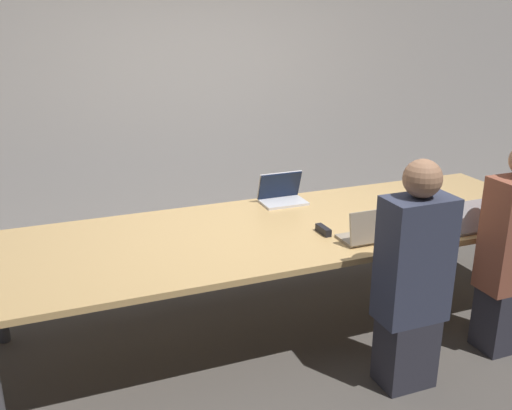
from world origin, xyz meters
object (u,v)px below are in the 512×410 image
(laptop_near_midright, at_px, (370,232))
(laptop_near_right, at_px, (473,221))
(stapler, at_px, (323,230))
(laptop_far_center, at_px, (282,194))
(cup_near_right, at_px, (491,215))
(cup_near_midright, at_px, (402,228))
(person_near_midright, at_px, (412,281))

(laptop_near_midright, relative_size, laptop_near_right, 1.09)
(laptop_near_midright, height_order, stapler, laptop_near_midright)
(laptop_near_right, xyz_separation_m, laptop_far_center, (-0.97, 1.03, 0.00))
(cup_near_right, bearing_deg, laptop_near_midright, 179.76)
(stapler, bearing_deg, cup_near_right, -12.41)
(cup_near_midright, xyz_separation_m, cup_near_right, (0.72, -0.05, 0.01))
(person_near_midright, bearing_deg, laptop_far_center, -81.89)
(laptop_near_midright, relative_size, person_near_midright, 0.25)
(laptop_near_right, distance_m, cup_near_right, 0.25)
(laptop_far_center, xyz_separation_m, stapler, (-0.01, -0.71, -0.04))
(cup_near_right, height_order, stapler, cup_near_right)
(person_near_midright, distance_m, stapler, 0.75)
(person_near_midright, height_order, cup_near_right, person_near_midright)
(laptop_near_midright, bearing_deg, person_near_midright, 89.01)
(laptop_far_center, bearing_deg, laptop_near_midright, -77.38)
(cup_near_midright, height_order, stapler, cup_near_midright)
(cup_near_midright, bearing_deg, stapler, 159.20)
(laptop_near_right, height_order, stapler, laptop_near_right)
(laptop_near_right, bearing_deg, stapler, -18.05)
(stapler, bearing_deg, cup_near_midright, -22.11)
(cup_near_right, distance_m, laptop_far_center, 1.53)
(laptop_near_midright, xyz_separation_m, stapler, (-0.22, 0.23, -0.04))
(person_near_midright, height_order, stapler, person_near_midright)
(laptop_near_midright, xyz_separation_m, cup_near_right, (0.99, -0.00, -0.02))
(cup_near_midright, bearing_deg, laptop_near_right, -15.13)
(laptop_near_midright, relative_size, cup_near_right, 3.47)
(cup_near_midright, distance_m, cup_near_right, 0.72)
(cup_near_midright, relative_size, laptop_near_right, 0.24)
(laptop_near_midright, xyz_separation_m, person_near_midright, (-0.01, -0.48, -0.13))
(person_near_midright, bearing_deg, laptop_near_right, -152.80)
(person_near_midright, relative_size, cup_near_right, 13.63)
(cup_near_right, xyz_separation_m, laptop_far_center, (-1.20, 0.95, 0.02))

